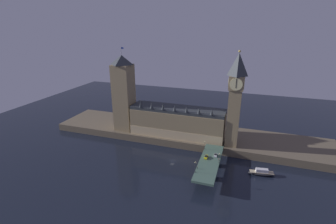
{
  "coord_description": "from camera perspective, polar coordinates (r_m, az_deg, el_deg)",
  "views": [
    {
      "loc": [
        43.35,
        -137.8,
        86.16
      ],
      "look_at": [
        -9.78,
        20.0,
        27.4
      ],
      "focal_mm": 26.0,
      "sensor_mm": 36.0,
      "label": 1
    }
  ],
  "objects": [
    {
      "name": "victoria_tower",
      "position": [
        197.23,
        -10.33,
        4.32
      ],
      "size": [
        14.38,
        14.38,
        66.22
      ],
      "color": "#8E7A56",
      "rests_on": "embankment"
    },
    {
      "name": "pedestrian_near_rail",
      "position": [
        146.67,
        6.88,
        -12.77
      ],
      "size": [
        0.38,
        0.38,
        1.65
      ],
      "color": "black",
      "rests_on": "bridge"
    },
    {
      "name": "street_lamp_far",
      "position": [
        167.09,
        8.62,
        -7.43
      ],
      "size": [
        1.34,
        0.6,
        6.12
      ],
      "color": "#2D3333",
      "rests_on": "bridge"
    },
    {
      "name": "car_southbound_trail",
      "position": [
        161.23,
        11.1,
        -9.91
      ],
      "size": [
        2.07,
        3.99,
        1.46
      ],
      "color": "white",
      "rests_on": "bridge"
    },
    {
      "name": "car_northbound_lead",
      "position": [
        158.25,
        8.93,
        -10.37
      ],
      "size": [
        2.0,
        4.75,
        1.46
      ],
      "color": "yellow",
      "rests_on": "bridge"
    },
    {
      "name": "clock_tower",
      "position": [
        169.72,
        15.47,
        3.22
      ],
      "size": [
        10.13,
        10.24,
        66.59
      ],
      "color": "#8E7A56",
      "rests_on": "embankment"
    },
    {
      "name": "bridge",
      "position": [
        156.38,
        9.64,
        -11.92
      ],
      "size": [
        12.24,
        46.0,
        7.44
      ],
      "color": "#476656",
      "rests_on": "ground_plane"
    },
    {
      "name": "street_lamp_mid",
      "position": [
        152.8,
        11.94,
        -10.27
      ],
      "size": [
        1.34,
        0.6,
        6.51
      ],
      "color": "#2D3333",
      "rests_on": "bridge"
    },
    {
      "name": "embankment",
      "position": [
        200.23,
        4.41,
        -5.23
      ],
      "size": [
        220.0,
        42.0,
        5.54
      ],
      "color": "brown",
      "rests_on": "ground_plane"
    },
    {
      "name": "ground_plane",
      "position": [
        168.2,
        1.0,
        -11.38
      ],
      "size": [
        400.0,
        400.0,
        0.0
      ],
      "primitive_type": "plane",
      "color": "black"
    },
    {
      "name": "pedestrian_mid_walk",
      "position": [
        156.83,
        11.85,
        -10.77
      ],
      "size": [
        0.38,
        0.38,
        1.71
      ],
      "color": "black",
      "rests_on": "bridge"
    },
    {
      "name": "boat_downstream",
      "position": [
        163.84,
        21.1,
        -13.13
      ],
      "size": [
        16.41,
        6.69,
        4.13
      ],
      "color": "#28282D",
      "rests_on": "ground_plane"
    },
    {
      "name": "parliament_hall",
      "position": [
        188.06,
        2.24,
        -2.23
      ],
      "size": [
        71.86,
        19.46,
        26.92
      ],
      "color": "#8E7A56",
      "rests_on": "embankment"
    },
    {
      "name": "street_lamp_near",
      "position": [
        141.49,
        6.42,
        -12.4
      ],
      "size": [
        1.34,
        0.6,
        6.98
      ],
      "color": "#2D3333",
      "rests_on": "bridge"
    }
  ]
}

